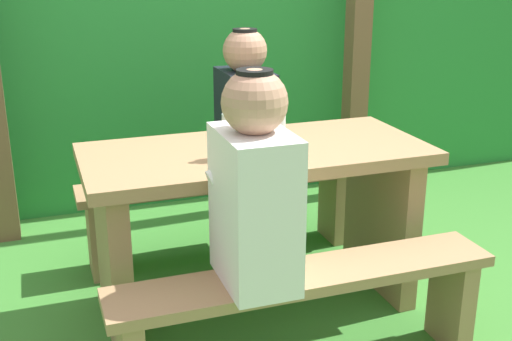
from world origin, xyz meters
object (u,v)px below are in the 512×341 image
object	(u,v)px
bench_near	(305,301)
drinking_glass	(250,144)
picnic_table	(256,200)
bottle_left	(278,119)
person_black_coat	(245,110)
bottle_right	(230,135)
person_white_shirt	(254,188)
cell_phone	(280,153)
bench_far	(221,199)

from	to	relation	value
bench_near	drinking_glass	bearing A→B (deg)	97.02
picnic_table	drinking_glass	distance (m)	0.29
drinking_glass	bottle_left	world-z (taller)	bottle_left
drinking_glass	bench_near	bearing A→B (deg)	-82.98
person_black_coat	drinking_glass	distance (m)	0.64
drinking_glass	bottle_right	bearing A→B (deg)	-171.86
bench_near	bottle_left	distance (m)	0.79
drinking_glass	person_white_shirt	bearing A→B (deg)	-107.03
person_black_coat	cell_phone	xyz separation A→B (m)	(-0.07, -0.64, -0.03)
person_black_coat	cell_phone	world-z (taller)	person_black_coat
bottle_right	person_black_coat	bearing A→B (deg)	66.77
person_black_coat	cell_phone	bearing A→B (deg)	-96.13
person_white_shirt	bottle_left	size ratio (longest dim) A/B	3.05
bottle_right	person_white_shirt	bearing A→B (deg)	-96.90
bottle_left	cell_phone	size ratio (longest dim) A/B	1.69
person_black_coat	drinking_glass	xyz separation A→B (m)	(-0.18, -0.61, 0.01)
bench_near	person_white_shirt	world-z (taller)	person_white_shirt
picnic_table	person_white_shirt	xyz separation A→B (m)	(-0.19, -0.53, 0.26)
picnic_table	bottle_right	distance (m)	0.36
picnic_table	bench_far	xyz separation A→B (m)	(0.00, 0.53, -0.19)
picnic_table	drinking_glass	size ratio (longest dim) A/B	15.82
picnic_table	person_white_shirt	distance (m)	0.62
drinking_glass	cell_phone	distance (m)	0.13
cell_phone	bottle_left	bearing A→B (deg)	99.50
bench_far	cell_phone	world-z (taller)	cell_phone
bench_near	bottle_left	size ratio (longest dim) A/B	5.93
bench_far	bench_near	bearing A→B (deg)	-90.00
bench_far	cell_phone	bearing A→B (deg)	-84.50
picnic_table	person_black_coat	xyz separation A→B (m)	(0.13, 0.53, 0.26)
bench_near	cell_phone	distance (m)	0.60
bench_near	person_black_coat	size ratio (longest dim) A/B	1.95
picnic_table	bottle_right	xyz separation A→B (m)	(-0.14, -0.10, 0.32)
picnic_table	bench_near	world-z (taller)	picnic_table
person_black_coat	bottle_left	distance (m)	0.48
bottle_right	cell_phone	size ratio (longest dim) A/B	1.69
picnic_table	bottle_left	xyz separation A→B (m)	(0.11, 0.05, 0.33)
bench_far	drinking_glass	bearing A→B (deg)	-95.08
person_white_shirt	drinking_glass	size ratio (longest dim) A/B	8.13
person_black_coat	bench_near	bearing A→B (deg)	-97.01
bench_near	bench_far	xyz separation A→B (m)	(0.00, 1.06, 0.00)
bench_near	bottle_right	xyz separation A→B (m)	(-0.14, 0.43, 0.51)
person_white_shirt	picnic_table	bearing A→B (deg)	70.18
bench_far	bottle_right	xyz separation A→B (m)	(-0.14, -0.63, 0.51)
picnic_table	bench_far	size ratio (longest dim) A/B	1.00
person_white_shirt	person_black_coat	distance (m)	1.10
bottle_left	bench_far	bearing A→B (deg)	103.41
picnic_table	person_white_shirt	world-z (taller)	person_white_shirt
bench_far	drinking_glass	xyz separation A→B (m)	(-0.05, -0.62, 0.46)
picnic_table	person_white_shirt	bearing A→B (deg)	-109.82
picnic_table	bottle_right	world-z (taller)	bottle_right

